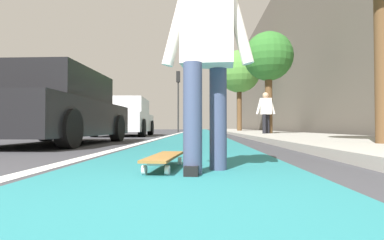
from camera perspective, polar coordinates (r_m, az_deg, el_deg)
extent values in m
plane|color=#38383D|center=(10.99, 0.91, -3.17)|extent=(80.00, 80.00, 0.00)
cube|color=#237075|center=(24.99, 1.42, -2.16)|extent=(56.00, 1.99, 0.00)
cube|color=silver|center=(21.03, -1.78, -2.31)|extent=(52.00, 0.16, 0.01)
cube|color=#9E9B93|center=(19.22, 10.71, -2.21)|extent=(52.00, 3.20, 0.12)
cube|color=#5D554C|center=(24.05, 15.33, 9.18)|extent=(40.00, 1.20, 9.47)
cylinder|color=white|center=(2.83, -5.71, -7.65)|extent=(0.07, 0.04, 0.07)
cylinder|color=white|center=(2.80, -2.27, -7.73)|extent=(0.07, 0.04, 0.07)
cylinder|color=white|center=(2.25, -8.97, -9.27)|extent=(0.07, 0.04, 0.07)
cylinder|color=white|center=(2.21, -4.66, -9.42)|extent=(0.07, 0.04, 0.07)
cube|color=silver|center=(2.80, -4.00, -6.73)|extent=(0.07, 0.12, 0.02)
cube|color=silver|center=(2.22, -6.83, -8.13)|extent=(0.07, 0.12, 0.02)
cube|color=olive|center=(2.51, -5.25, -6.84)|extent=(0.85, 0.27, 0.02)
cylinder|color=#384260|center=(2.22, 0.12, 0.32)|extent=(0.14, 0.14, 0.82)
cylinder|color=#384260|center=(2.47, 4.94, 0.16)|extent=(0.14, 0.14, 0.82)
cube|color=black|center=(2.24, 0.12, -9.31)|extent=(0.27, 0.12, 0.07)
cube|color=silver|center=(2.46, 2.86, 17.04)|extent=(0.27, 0.42, 0.60)
cylinder|color=silver|center=(2.48, -2.93, 16.85)|extent=(0.11, 0.24, 0.60)
cylinder|color=silver|center=(2.45, 8.73, 17.07)|extent=(0.11, 0.24, 0.60)
cube|color=black|center=(6.80, -24.36, 0.31)|extent=(4.24, 1.98, 0.70)
cube|color=black|center=(6.72, -24.89, 5.90)|extent=(2.34, 1.79, 0.60)
cube|color=#4C606B|center=(7.75, -20.89, 4.91)|extent=(0.07, 1.67, 0.51)
cylinder|color=black|center=(8.37, -25.77, -1.41)|extent=(0.64, 0.23, 0.64)
cylinder|color=black|center=(7.67, -13.88, -1.52)|extent=(0.64, 0.23, 0.64)
cylinder|color=black|center=(5.23, -22.15, -1.54)|extent=(0.64, 0.23, 0.64)
cube|color=silver|center=(12.44, -12.42, -0.47)|extent=(4.25, 2.00, 0.70)
cube|color=silver|center=(12.32, -12.54, 2.56)|extent=(2.37, 1.77, 0.60)
cube|color=#4C606B|center=(13.44, -11.56, 2.23)|extent=(0.12, 1.58, 0.51)
cylinder|color=black|center=(13.89, -14.83, -1.41)|extent=(0.66, 0.25, 0.65)
cylinder|color=black|center=(13.58, -7.80, -1.45)|extent=(0.66, 0.25, 0.65)
cylinder|color=black|center=(11.39, -17.94, -1.41)|extent=(0.66, 0.25, 0.65)
cylinder|color=black|center=(11.02, -9.40, -1.46)|extent=(0.66, 0.25, 0.65)
cylinder|color=#2D2D2D|center=(22.26, -2.62, 2.46)|extent=(0.12, 0.12, 3.67)
cube|color=black|center=(22.52, -2.61, 8.14)|extent=(0.24, 0.28, 0.80)
sphere|color=#360606|center=(22.69, -2.59, 8.73)|extent=(0.16, 0.16, 0.16)
sphere|color=gold|center=(22.65, -2.59, 8.08)|extent=(0.16, 0.16, 0.16)
sphere|color=black|center=(22.61, -2.59, 7.43)|extent=(0.16, 0.16, 0.16)
cylinder|color=brown|center=(5.15, 32.21, 9.34)|extent=(0.21, 0.21, 2.57)
cylinder|color=brown|center=(11.97, 14.23, 2.81)|extent=(0.28, 0.28, 2.42)
sphere|color=#2D6B28|center=(12.25, 14.18, 11.55)|extent=(1.88, 1.88, 1.88)
cylinder|color=brown|center=(20.84, 8.90, 2.02)|extent=(0.32, 0.32, 3.15)
sphere|color=#4C8C38|center=(21.15, 8.88, 9.01)|extent=(2.87, 2.87, 2.87)
cylinder|color=black|center=(11.65, 14.07, -1.01)|extent=(0.14, 0.14, 0.82)
cylinder|color=black|center=(11.35, 13.46, -1.01)|extent=(0.14, 0.14, 0.82)
cube|color=black|center=(11.65, 14.08, -2.86)|extent=(0.26, 0.10, 0.07)
cube|color=silver|center=(11.53, 13.69, 2.52)|extent=(0.24, 0.40, 0.60)
cylinder|color=silver|center=(11.59, 14.85, 2.51)|extent=(0.09, 0.24, 0.60)
cylinder|color=silver|center=(11.49, 12.51, 2.53)|extent=(0.09, 0.24, 0.60)
sphere|color=tan|center=(11.57, 13.67, 4.55)|extent=(0.22, 0.22, 0.22)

